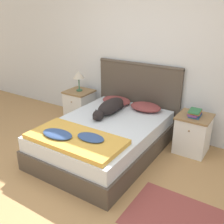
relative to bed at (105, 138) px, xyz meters
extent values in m
plane|color=tan|center=(0.14, -1.07, -0.23)|extent=(16.00, 16.00, 0.00)
cube|color=silver|center=(0.14, 1.06, 1.05)|extent=(9.00, 0.06, 2.55)
cube|color=#4C4238|center=(0.00, 0.00, -0.09)|extent=(1.38, 1.93, 0.27)
cube|color=silver|center=(0.00, 0.00, 0.14)|extent=(1.32, 1.87, 0.19)
cube|color=#4C4238|center=(0.00, 0.99, 0.33)|extent=(1.46, 0.04, 1.11)
cylinder|color=#4C4238|center=(0.00, 0.99, 0.88)|extent=(1.46, 0.06, 0.06)
cube|color=white|center=(-1.04, 0.71, 0.04)|extent=(0.43, 0.42, 0.53)
cube|color=#937047|center=(-1.04, 0.71, 0.32)|extent=(0.46, 0.44, 0.03)
sphere|color=#937047|center=(-1.04, 0.49, 0.19)|extent=(0.02, 0.02, 0.02)
cube|color=white|center=(1.04, 0.71, 0.04)|extent=(0.43, 0.42, 0.53)
cube|color=#937047|center=(1.04, 0.71, 0.32)|extent=(0.46, 0.44, 0.03)
sphere|color=#937047|center=(1.04, 0.49, 0.19)|extent=(0.02, 0.02, 0.02)
ellipsoid|color=brown|center=(-0.27, 0.74, 0.29)|extent=(0.49, 0.35, 0.11)
ellipsoid|color=brown|center=(0.27, 0.74, 0.29)|extent=(0.49, 0.35, 0.11)
cube|color=gold|center=(0.00, -0.61, 0.26)|extent=(1.19, 0.60, 0.06)
ellipsoid|color=#334C7F|center=(-0.21, -0.70, 0.31)|extent=(0.42, 0.24, 0.05)
ellipsoid|color=#334C7F|center=(0.18, -0.55, 0.31)|extent=(0.36, 0.21, 0.05)
ellipsoid|color=black|center=(-0.13, 0.37, 0.34)|extent=(0.25, 0.60, 0.21)
sphere|color=black|center=(-0.13, 0.03, 0.31)|extent=(0.16, 0.16, 0.16)
ellipsoid|color=black|center=(-0.13, -0.04, 0.30)|extent=(0.07, 0.09, 0.06)
cone|color=black|center=(-0.17, 0.04, 0.37)|extent=(0.05, 0.05, 0.05)
cone|color=black|center=(-0.09, 0.04, 0.37)|extent=(0.05, 0.05, 0.05)
ellipsoid|color=black|center=(-0.09, 0.62, 0.28)|extent=(0.17, 0.26, 0.08)
cube|color=#285689|center=(1.04, 0.70, 0.34)|extent=(0.16, 0.23, 0.02)
cube|color=#703D7F|center=(1.03, 0.69, 0.37)|extent=(0.14, 0.23, 0.03)
cube|color=orange|center=(1.03, 0.70, 0.39)|extent=(0.17, 0.23, 0.02)
cube|color=#337547|center=(1.03, 0.68, 0.41)|extent=(0.16, 0.23, 0.02)
cylinder|color=#336B4C|center=(-1.04, 0.72, 0.34)|extent=(0.11, 0.11, 0.02)
cylinder|color=#336B4C|center=(-1.04, 0.72, 0.46)|extent=(0.02, 0.02, 0.21)
cone|color=beige|center=(-1.04, 0.72, 0.62)|extent=(0.21, 0.21, 0.12)
cube|color=#93423D|center=(1.37, -0.67, -0.23)|extent=(1.08, 0.75, 0.00)
camera|label=1|loc=(1.87, -2.71, 1.77)|focal=42.00mm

